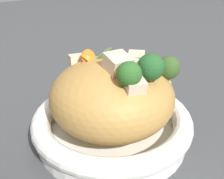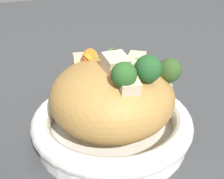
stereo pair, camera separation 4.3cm
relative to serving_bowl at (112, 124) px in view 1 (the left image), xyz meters
name	(u,v)px [view 1 (the left image)]	position (x,y,z in m)	size (l,w,h in m)	color
ground_plane	(112,137)	(0.00, 0.00, -0.03)	(3.00, 3.00, 0.00)	#3D4042
serving_bowl	(112,124)	(0.00, 0.00, 0.00)	(0.27, 0.27, 0.05)	white
noodle_heap	(112,96)	(0.00, 0.00, 0.05)	(0.20, 0.20, 0.12)	#B18240
broccoli_florets	(151,70)	(0.03, -0.06, 0.11)	(0.14, 0.06, 0.06)	#97B772
carrot_coins	(109,64)	(0.00, 0.00, 0.11)	(0.10, 0.12, 0.03)	orange
zucchini_slices	(118,61)	(0.01, 0.00, 0.11)	(0.05, 0.11, 0.03)	beige
chicken_chunks	(116,66)	(0.00, -0.01, 0.11)	(0.09, 0.17, 0.05)	beige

